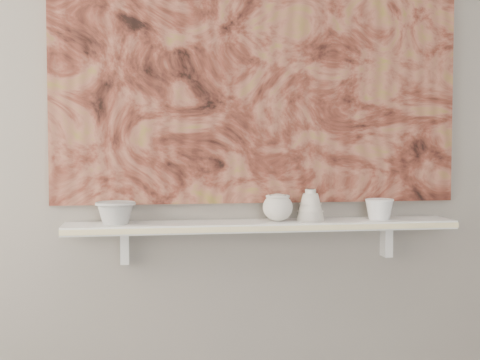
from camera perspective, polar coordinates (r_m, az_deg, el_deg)
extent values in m
plane|color=gray|center=(2.48, 1.56, 6.41)|extent=(3.60, 0.00, 3.60)
cube|color=white|center=(2.40, 1.96, -3.90)|extent=(1.40, 0.18, 0.03)
cube|color=#FAE8A7|center=(2.31, 2.40, -4.18)|extent=(1.40, 0.01, 0.02)
cube|color=white|center=(2.43, -9.82, -5.64)|extent=(0.03, 0.06, 0.12)
cube|color=white|center=(2.60, 12.38, -5.08)|extent=(0.03, 0.06, 0.12)
cube|color=brown|center=(2.48, 1.63, 10.81)|extent=(1.50, 0.02, 1.10)
cube|color=black|center=(2.57, 11.61, 3.59)|extent=(0.09, 0.00, 0.08)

